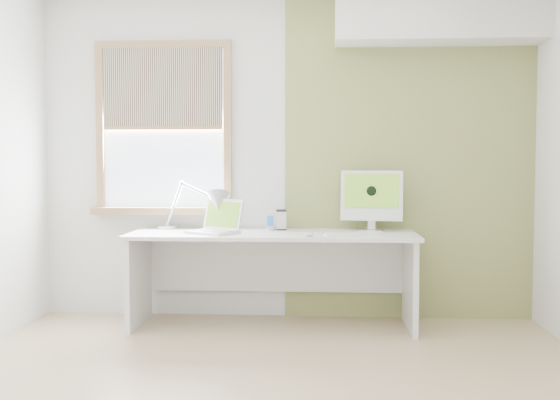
# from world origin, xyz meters

# --- Properties ---
(room) EXTENTS (4.04, 3.54, 2.64)m
(room) POSITION_xyz_m (0.00, 0.00, 1.30)
(room) COLOR tan
(room) RESTS_ON ground
(accent_wall) EXTENTS (2.00, 0.02, 2.60)m
(accent_wall) POSITION_xyz_m (1.00, 1.74, 1.30)
(accent_wall) COLOR #83944E
(accent_wall) RESTS_ON room
(soffit) EXTENTS (1.60, 0.40, 0.42)m
(soffit) POSITION_xyz_m (1.20, 1.57, 2.40)
(soffit) COLOR white
(soffit) RESTS_ON room
(window) EXTENTS (1.20, 0.14, 1.42)m
(window) POSITION_xyz_m (-1.00, 1.71, 1.54)
(window) COLOR #916C49
(window) RESTS_ON room
(desk) EXTENTS (2.20, 0.70, 0.73)m
(desk) POSITION_xyz_m (-0.08, 1.44, 0.53)
(desk) COLOR white
(desk) RESTS_ON room
(desk_lamp) EXTENTS (0.65, 0.39, 0.39)m
(desk_lamp) POSITION_xyz_m (-0.60, 1.50, 0.93)
(desk_lamp) COLOR silver
(desk_lamp) RESTS_ON desk
(laptop) EXTENTS (0.46, 0.44, 0.25)m
(laptop) POSITION_xyz_m (-0.50, 1.35, 0.79)
(laptop) COLOR silver
(laptop) RESTS_ON desk
(phone_dock) EXTENTS (0.08, 0.08, 0.13)m
(phone_dock) POSITION_xyz_m (-0.10, 1.50, 0.77)
(phone_dock) COLOR silver
(phone_dock) RESTS_ON desk
(external_drive) EXTENTS (0.09, 0.13, 0.16)m
(external_drive) POSITION_xyz_m (-0.03, 1.60, 0.81)
(external_drive) COLOR silver
(external_drive) RESTS_ON desk
(imac) EXTENTS (0.49, 0.19, 0.47)m
(imac) POSITION_xyz_m (0.69, 1.57, 1.00)
(imac) COLOR silver
(imac) RESTS_ON desk
(keyboard) EXTENTS (0.43, 0.19, 0.02)m
(keyboard) POSITION_xyz_m (0.53, 1.21, 0.74)
(keyboard) COLOR white
(keyboard) RESTS_ON desk
(mouse) EXTENTS (0.10, 0.12, 0.03)m
(mouse) POSITION_xyz_m (0.20, 1.16, 0.75)
(mouse) COLOR white
(mouse) RESTS_ON desk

